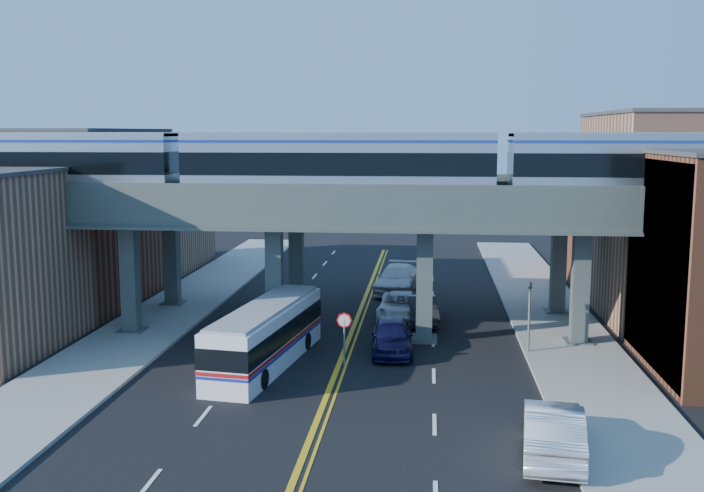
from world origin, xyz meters
The scene contains 19 objects.
ground centered at (0.00, 0.00, 0.00)m, with size 120.00×120.00×0.00m, color black.
sidewalk_west centered at (-11.50, 10.00, 0.08)m, with size 5.00×70.00×0.16m, color gray.
sidewalk_east centered at (11.50, 10.00, 0.08)m, with size 5.00×70.00×0.16m, color gray.
building_west_b centered at (-18.50, 16.00, 5.50)m, with size 8.00×14.00×11.00m, color brown.
building_west_c centered at (-18.50, 29.00, 4.00)m, with size 8.00×10.00×8.00m, color #A36E54.
building_east_b centered at (18.50, 16.00, 6.00)m, with size 8.00×14.00×12.00m, color #A36E54.
building_east_c centered at (18.50, 29.00, 4.50)m, with size 8.00×10.00×9.00m, color brown.
mural_panel centered at (14.55, 4.00, 4.75)m, with size 0.10×9.50×9.50m, color teal.
elevated_viaduct_near centered at (0.00, 8.00, 6.47)m, with size 52.00×3.60×7.40m.
elevated_viaduct_far centered at (0.00, 15.00, 6.47)m, with size 52.00×3.60×7.40m.
transit_train centered at (-0.54, 8.00, 9.36)m, with size 49.65×3.11×3.63m.
stop_sign centered at (0.30, 3.00, 1.76)m, with size 0.76×0.09×2.63m.
traffic_signal centered at (9.20, 6.00, 2.30)m, with size 0.15×0.18×4.10m.
transit_bus centered at (-3.44, 2.95, 1.41)m, with size 3.85×10.86×2.74m.
car_lane_a centered at (2.43, 5.55, 0.85)m, with size 2.01×5.00×1.70m, color #0F0E34.
car_lane_b centered at (3.88, 11.89, 0.76)m, with size 1.61×4.63×1.53m, color #272729.
car_lane_c centered at (2.57, 12.84, 0.76)m, with size 2.53×5.49×1.53m, color silver.
car_lane_d centered at (2.06, 20.71, 0.91)m, with size 2.55×6.28×1.82m, color silver.
car_parked_curb centered at (8.50, -6.55, 0.93)m, with size 1.96×5.62×1.85m, color silver.
Camera 1 is at (4.17, -32.59, 11.00)m, focal length 40.00 mm.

